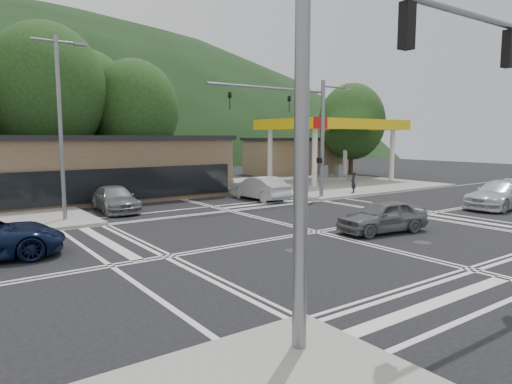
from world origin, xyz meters
TOP-DOWN VIEW (x-y plane):
  - ground at (0.00, 0.00)m, footprint 120.00×120.00m
  - sidewalk_ne at (15.00, 15.00)m, footprint 16.00×16.00m
  - gas_station_canopy at (16.99, 15.99)m, footprint 12.32×8.34m
  - convenience_store at (20.00, 25.00)m, footprint 10.00×6.00m
  - commercial_row at (-8.00, 17.00)m, footprint 24.00×8.00m
  - hill_north at (0.00, 90.00)m, footprint 252.00×126.00m
  - tree_n_b at (-6.00, 24.00)m, footprint 9.00×9.00m
  - tree_n_c at (1.00, 24.00)m, footprint 7.60×7.60m
  - tree_n_e at (-2.00, 28.00)m, footprint 8.40×8.40m
  - tree_ne at (24.00, 20.00)m, footprint 7.20×7.20m
  - streetlight_nw at (-8.44, 9.00)m, footprint 2.50×0.25m
  - signal_mast_ne at (6.95, 8.20)m, footprint 11.65×0.30m
  - signal_mast_sw at (-6.39, -8.20)m, footprint 9.14×0.28m
  - car_grey_center at (2.32, -1.75)m, footprint 4.46×2.36m
  - car_silver_east at (13.57, -1.39)m, footprint 5.70×2.43m
  - car_queue_a at (4.17, 9.98)m, footprint 1.73×4.81m
  - car_queue_b at (3.36, 15.36)m, footprint 1.98×4.89m
  - car_northbound at (-5.34, 10.90)m, footprint 2.35×4.96m
  - pedestrian at (11.28, 8.10)m, footprint 0.67×0.61m

SIDE VIEW (x-z plane):
  - ground at x=0.00m, z-range 0.00..0.00m
  - hill_north at x=0.00m, z-range -70.00..70.00m
  - sidewalk_ne at x=15.00m, z-range 0.00..0.15m
  - car_northbound at x=-5.34m, z-range 0.00..1.40m
  - car_grey_center at x=2.32m, z-range 0.00..1.44m
  - car_queue_a at x=4.17m, z-range 0.00..1.58m
  - car_silver_east at x=13.57m, z-range 0.00..1.64m
  - car_queue_b at x=3.36m, z-range 0.00..1.66m
  - pedestrian at x=11.28m, z-range 0.15..1.68m
  - convenience_store at x=20.00m, z-range 0.00..3.80m
  - commercial_row at x=-8.00m, z-range 0.00..4.00m
  - gas_station_canopy at x=16.99m, z-range 2.17..7.92m
  - streetlight_nw at x=-8.44m, z-range 0.55..9.55m
  - signal_mast_ne at x=6.95m, z-range 1.07..9.07m
  - signal_mast_sw at x=-6.39m, z-range 1.12..9.12m
  - tree_ne at x=24.00m, z-range 0.85..10.84m
  - tree_n_c at x=1.00m, z-range 1.06..11.93m
  - tree_n_e at x=-2.00m, z-range 1.15..13.13m
  - tree_n_b at x=-6.00m, z-range 1.30..14.28m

